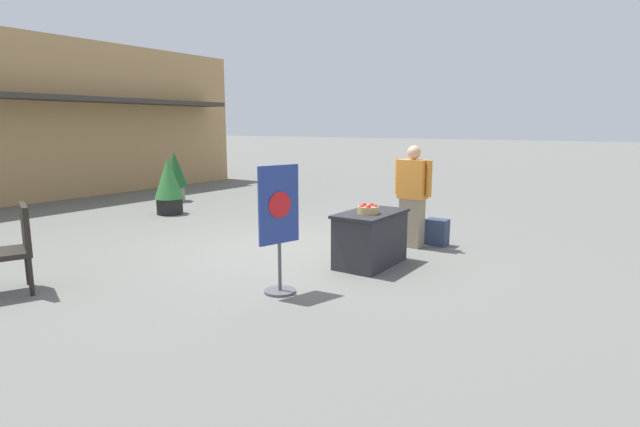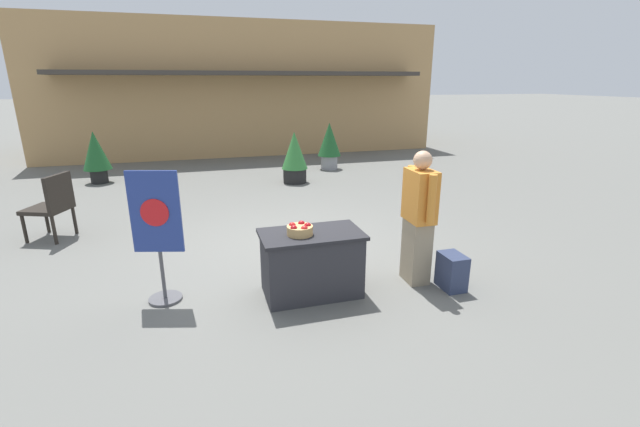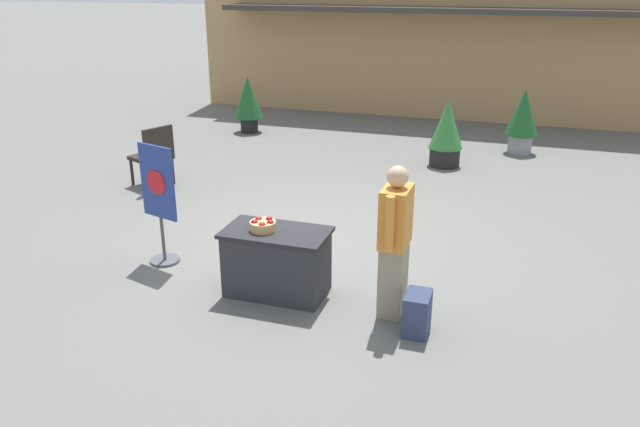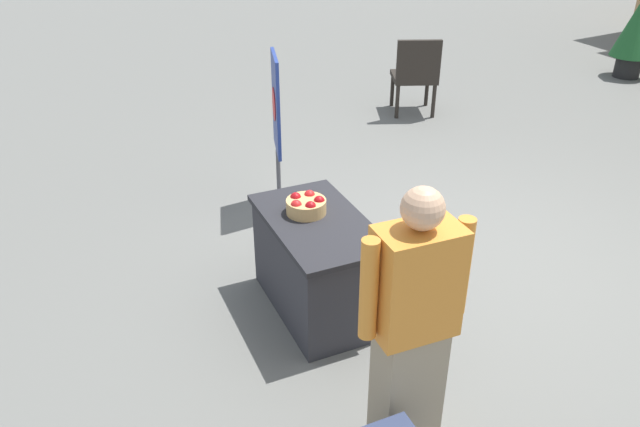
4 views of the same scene
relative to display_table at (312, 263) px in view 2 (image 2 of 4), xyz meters
name	(u,v)px [view 2 (image 2 of 4)]	position (x,y,z in m)	size (l,w,h in m)	color
ground_plane	(283,250)	(-0.05, 1.35, -0.37)	(120.00, 120.00, 0.00)	slate
storefront_building	(240,89)	(0.57, 11.68, 1.67)	(12.50, 5.58, 4.07)	tan
display_table	(312,263)	(0.00, 0.00, 0.00)	(1.13, 0.64, 0.73)	#2D2D33
apple_basket	(300,229)	(-0.14, -0.03, 0.42)	(0.28, 0.28, 0.13)	tan
person_visitor	(419,218)	(1.29, -0.04, 0.43)	(0.27, 0.61, 1.58)	gray
backpack	(452,271)	(1.59, -0.34, -0.16)	(0.24, 0.34, 0.42)	#2D3856
poster_board	(158,233)	(-1.60, 0.30, 0.41)	(0.52, 0.36, 1.46)	#4C4C51
patio_chair	(53,203)	(-3.27, 2.81, 0.19)	(0.72, 0.72, 1.00)	#28231E
potted_plant_near_left	(295,156)	(1.09, 5.45, 0.25)	(0.61, 0.61, 1.20)	black
potted_plant_far_left	(96,154)	(-3.36, 6.73, 0.33)	(0.63, 0.63, 1.21)	black
potted_plant_far_right	(329,143)	(2.36, 6.78, 0.33)	(0.63, 0.63, 1.25)	gray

